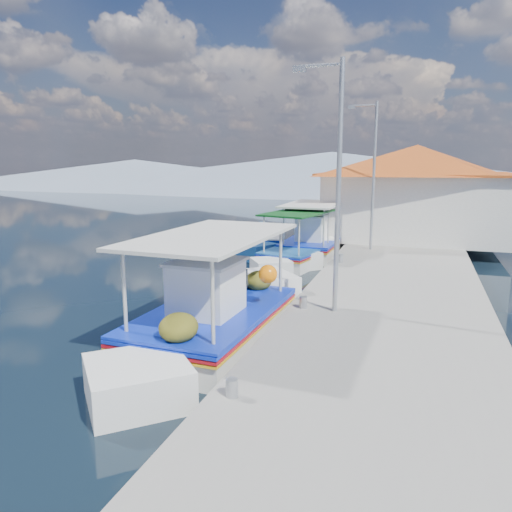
% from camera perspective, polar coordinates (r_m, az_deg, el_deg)
% --- Properties ---
extents(ground, '(160.00, 160.00, 0.00)m').
position_cam_1_polar(ground, '(12.42, -14.33, -9.04)').
color(ground, black).
rests_on(ground, ground).
extents(quay, '(5.00, 44.00, 0.50)m').
position_cam_1_polar(quay, '(16.23, 16.00, -3.41)').
color(quay, gray).
rests_on(quay, ground).
extents(bollards, '(0.20, 17.20, 0.30)m').
position_cam_1_polar(bollards, '(15.63, 8.23, -2.13)').
color(bollards, '#A5A8AD').
rests_on(bollards, quay).
extents(main_caique, '(2.74, 8.66, 2.85)m').
position_cam_1_polar(main_caique, '(11.59, -4.79, -7.32)').
color(main_caique, white).
rests_on(main_caique, ground).
extents(caique_green_canopy, '(2.73, 6.29, 2.40)m').
position_cam_1_polar(caique_green_canopy, '(20.01, 4.82, 0.03)').
color(caique_green_canopy, white).
rests_on(caique_green_canopy, ground).
extents(caique_blue_hull, '(3.15, 6.42, 1.19)m').
position_cam_1_polar(caique_blue_hull, '(23.26, 0.46, 1.55)').
color(caique_blue_hull, '#1A549C').
rests_on(caique_blue_hull, ground).
extents(caique_far, '(2.29, 7.41, 2.59)m').
position_cam_1_polar(caique_far, '(21.89, 6.63, 1.29)').
color(caique_far, white).
rests_on(caique_far, ground).
extents(harbor_building, '(10.49, 10.49, 4.40)m').
position_cam_1_polar(harbor_building, '(24.77, 18.03, 7.31)').
color(harbor_building, white).
rests_on(harbor_building, quay).
extents(lamp_post_near, '(1.21, 0.14, 6.00)m').
position_cam_1_polar(lamp_post_near, '(11.89, 9.19, 9.27)').
color(lamp_post_near, '#A5A8AD').
rests_on(lamp_post_near, quay).
extents(lamp_post_far, '(1.21, 0.14, 6.00)m').
position_cam_1_polar(lamp_post_far, '(20.82, 13.34, 9.89)').
color(lamp_post_far, '#A5A8AD').
rests_on(lamp_post_far, quay).
extents(mountain_ridge, '(171.40, 96.00, 5.50)m').
position_cam_1_polar(mountain_ridge, '(65.76, 18.81, 8.72)').
color(mountain_ridge, gray).
rests_on(mountain_ridge, ground).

